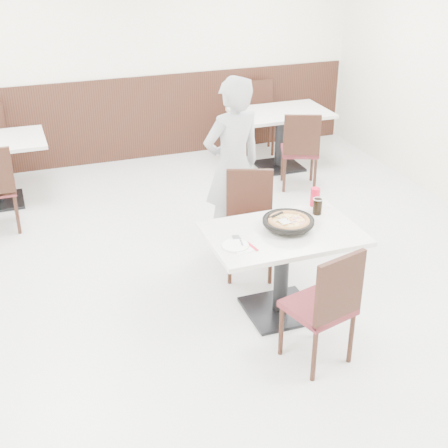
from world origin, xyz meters
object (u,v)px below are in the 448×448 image
object	(u,v)px
chair_near	(318,304)
red_cup	(315,197)
pizza	(289,223)
side_plate	(235,246)
diner_person	(233,166)
bg_chair_right_near	(300,149)
bg_chair_right_far	(258,118)
pizza_pan	(288,224)
cola_glass	(317,207)
main_table	(281,273)
bg_table_right	(280,140)
chair_far	(250,227)

from	to	relation	value
chair_near	red_cup	world-z (taller)	chair_near
pizza	red_cup	size ratio (longest dim) A/B	1.94
pizza	side_plate	xyz separation A→B (m)	(-0.49, -0.12, -0.05)
red_cup	diner_person	bearing A→B (deg)	116.26
bg_chair_right_near	bg_chair_right_far	size ratio (longest dim) A/B	1.00
pizza_pan	red_cup	size ratio (longest dim) A/B	2.07
cola_glass	diner_person	world-z (taller)	diner_person
main_table	pizza	world-z (taller)	pizza
pizza	bg_chair_right_near	xyz separation A→B (m)	(1.26, 2.35, -0.34)
main_table	pizza	distance (m)	0.44
pizza_pan	pizza	bearing A→B (deg)	-91.86
cola_glass	red_cup	xyz separation A→B (m)	(0.06, 0.15, 0.02)
chair_near	pizza	distance (m)	0.74
chair_near	bg_table_right	xyz separation A→B (m)	(1.36, 3.67, -0.10)
pizza_pan	bg_table_right	bearing A→B (deg)	66.53
pizza_pan	cola_glass	distance (m)	0.39
bg_chair_right_near	pizza_pan	bearing A→B (deg)	-97.06
bg_table_right	bg_chair_right_near	distance (m)	0.67
chair_near	red_cup	bearing A→B (deg)	50.04
pizza	diner_person	xyz separation A→B (m)	(-0.03, 1.20, 0.04)
pizza	chair_near	bearing A→B (deg)	-95.19
main_table	cola_glass	world-z (taller)	cola_glass
red_cup	diner_person	size ratio (longest dim) A/B	0.09
main_table	bg_table_right	distance (m)	3.32
main_table	diner_person	xyz separation A→B (m)	(0.03, 1.21, 0.48)
chair_far	cola_glass	bearing A→B (deg)	150.75
red_cup	bg_chair_right_near	distance (m)	2.22
chair_near	pizza_pan	distance (m)	0.74
diner_person	bg_chair_right_near	world-z (taller)	diner_person
chair_far	side_plate	world-z (taller)	chair_far
diner_person	bg_chair_right_far	distance (m)	2.82
main_table	bg_chair_right_far	distance (m)	3.92
cola_glass	bg_chair_right_far	bearing A→B (deg)	75.05
bg_chair_right_near	bg_chair_right_far	bearing A→B (deg)	110.36
pizza	cola_glass	size ratio (longest dim) A/B	2.38
pizza	red_cup	distance (m)	0.52
pizza	red_cup	world-z (taller)	red_cup
side_plate	pizza_pan	bearing A→B (deg)	14.89
chair_near	diner_person	xyz separation A→B (m)	(0.03, 1.86, 0.38)
main_table	bg_table_right	xyz separation A→B (m)	(1.36, 3.03, 0.00)
chair_far	side_plate	distance (m)	0.93
pizza	bg_table_right	bearing A→B (deg)	66.61
red_cup	bg_chair_right_near	xyz separation A→B (m)	(0.86, 2.02, -0.35)
pizza	diner_person	distance (m)	1.20
side_plate	diner_person	xyz separation A→B (m)	(0.47, 1.32, 0.09)
chair_far	pizza	bearing A→B (deg)	115.18
chair_far	red_cup	world-z (taller)	chair_far
diner_person	chair_far	bearing A→B (deg)	73.48
cola_glass	bg_table_right	distance (m)	3.02
chair_far	bg_chair_right_near	world-z (taller)	same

